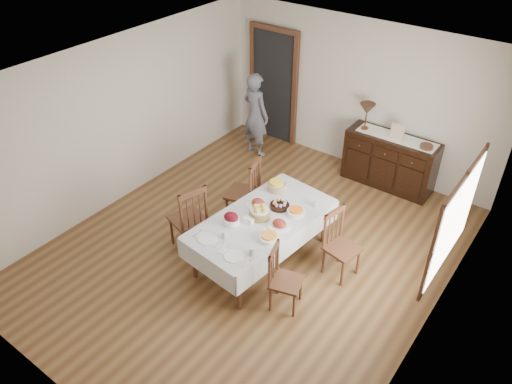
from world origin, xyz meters
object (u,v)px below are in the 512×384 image
Objects in this scene: dining_table at (262,223)px; person at (256,112)px; chair_right_near at (283,278)px; sideboard at (390,161)px; chair_right_far at (340,243)px; table_lamp at (367,110)px; chair_left_near at (189,217)px; chair_left_far at (246,191)px.

person reaches higher than dining_table.
sideboard is (-0.09, 3.32, -0.00)m from chair_right_near.
sideboard is at bearing 19.97° from chair_right_far.
chair_left_near is at bearing -108.26° from table_lamp.
dining_table is 0.90m from chair_right_near.
dining_table is 0.91m from chair_left_far.
sideboard is 0.90× the size of person.
chair_left_near is 0.72× the size of sideboard.
dining_table is at bearing -92.10° from table_lamp.
person reaches higher than sideboard.
sideboard is (1.32, 2.21, -0.09)m from chair_left_far.
table_lamp reaches higher than chair_left_far.
table_lamp reaches higher than dining_table.
chair_right_far is 3.38m from person.
chair_right_far is 2.11× the size of table_lamp.
chair_left_far is 2.44m from table_lamp.
chair_right_near is 3.81m from person.
chair_right_far is at bearing -81.43° from sideboard.
chair_left_near is at bearing -150.29° from dining_table.
chair_left_far is (-0.71, 0.57, -0.08)m from dining_table.
chair_right_far is 2.41m from sideboard.
table_lamp is at bearing 31.64° from chair_right_far.
chair_left_far is 1.11× the size of chair_right_far.
sideboard is 2.50m from person.
dining_table is at bearing 35.29° from chair_left_far.
chair_right_near is at bearing 175.38° from chair_right_far.
table_lamp is (1.04, 3.17, 0.71)m from chair_left_near.
chair_left_near is 1.20× the size of chair_right_near.
chair_left_far is 2.58m from sideboard.
person is (-0.87, 2.71, 0.29)m from chair_left_near.
chair_left_far is at bearing 147.45° from dining_table.
chair_left_far reaches higher than sideboard.
chair_right_far is 2.63m from table_lamp.
chair_left_near is 0.64× the size of person.
dining_table is 2.85m from sideboard.
table_lamp is (-0.51, -0.03, 0.80)m from sideboard.
chair_left_near is 1.01m from chair_left_far.
sideboard reaches higher than dining_table.
person is 2.01m from table_lamp.
chair_right_near is 3.32m from sideboard.
chair_left_near is 1.00× the size of chair_left_far.
person reaches higher than chair_left_near.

